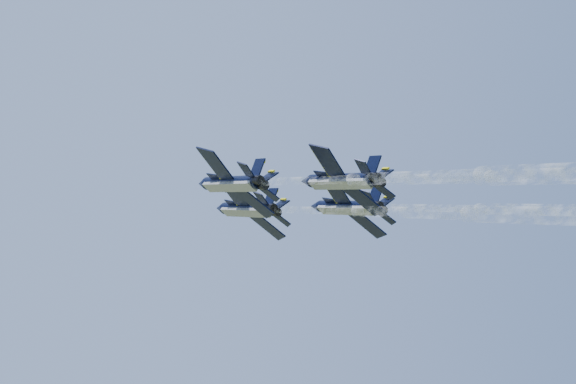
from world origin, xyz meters
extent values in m
cylinder|color=black|center=(-6.14, 5.46, 105.34)|extent=(7.17, 12.84, 2.31)
cone|color=black|center=(-9.16, 12.61, 105.34)|extent=(3.12, 3.24, 2.31)
ellipsoid|color=black|center=(-7.15, 8.65, 105.79)|extent=(2.06, 2.65, 1.21)
cube|color=gray|center=(-6.48, 5.32, 104.82)|extent=(5.87, 11.28, 1.20)
cube|color=black|center=(-8.40, 3.66, 107.17)|extent=(5.64, 5.47, 3.39)
cube|color=#F4EB0C|center=(-9.00, 5.21, 107.25)|extent=(3.73, 3.29, 3.32)
cube|color=black|center=(-3.38, 5.78, 103.36)|extent=(5.00, 3.52, 3.39)
cube|color=#F4EB0C|center=(-3.98, 7.34, 103.44)|extent=(4.65, 0.74, 3.32)
cube|color=black|center=(-5.29, -0.89, 106.52)|extent=(2.64, 2.63, 1.57)
cube|color=black|center=(-2.19, 0.42, 104.17)|extent=(2.19, 1.60, 1.57)
cube|color=black|center=(-3.91, 0.43, 106.94)|extent=(1.66, 2.33, 2.48)
cube|color=black|center=(-2.65, 0.96, 105.99)|extent=(2.79, 2.81, 1.66)
cylinder|color=black|center=(-3.85, -1.03, 105.52)|extent=(1.84, 1.66, 1.50)
cylinder|color=black|center=(-3.19, -0.75, 105.01)|extent=(1.84, 1.66, 1.50)
cylinder|color=black|center=(-10.59, -6.42, 105.34)|extent=(7.17, 12.84, 2.31)
cone|color=black|center=(-13.61, 0.72, 105.34)|extent=(3.12, 3.24, 2.31)
ellipsoid|color=black|center=(-11.60, -3.24, 105.79)|extent=(2.06, 2.65, 1.21)
cube|color=gray|center=(-10.93, -6.56, 104.82)|extent=(5.87, 11.28, 1.20)
cube|color=black|center=(-12.85, -8.22, 107.17)|extent=(5.64, 5.47, 3.39)
cube|color=#F4EB0C|center=(-13.44, -6.67, 107.25)|extent=(3.73, 3.29, 3.32)
cube|color=black|center=(-7.83, -6.10, 103.36)|extent=(5.00, 3.52, 3.39)
cube|color=#F4EB0C|center=(-8.42, -4.55, 103.44)|extent=(4.65, 0.74, 3.32)
cube|color=black|center=(-9.73, -12.78, 106.52)|extent=(2.64, 2.63, 1.57)
cube|color=black|center=(-6.63, -11.47, 104.17)|extent=(2.19, 1.60, 1.57)
cube|color=black|center=(-8.36, -11.45, 106.94)|extent=(1.66, 2.33, 2.48)
cube|color=black|center=(-7.10, -10.92, 105.99)|extent=(2.79, 2.81, 1.66)
cylinder|color=black|center=(-8.30, -12.91, 105.52)|extent=(1.84, 1.66, 1.50)
cylinder|color=black|center=(-7.64, -12.63, 105.01)|extent=(1.84, 1.66, 1.50)
cylinder|color=black|center=(6.67, 1.00, 105.34)|extent=(7.17, 12.84, 2.31)
cone|color=black|center=(3.66, 8.14, 105.34)|extent=(3.12, 3.24, 2.31)
ellipsoid|color=black|center=(5.66, 4.18, 105.79)|extent=(2.06, 2.65, 1.21)
cube|color=gray|center=(6.34, 0.86, 104.82)|extent=(5.87, 11.28, 1.20)
cube|color=black|center=(4.41, -0.80, 107.17)|extent=(5.64, 5.47, 3.39)
cube|color=#F4EB0C|center=(3.82, 0.75, 107.25)|extent=(3.73, 3.29, 3.32)
cube|color=black|center=(9.44, 1.32, 103.36)|extent=(5.00, 3.52, 3.39)
cube|color=#F4EB0C|center=(8.84, 2.87, 103.44)|extent=(4.65, 0.74, 3.32)
cube|color=black|center=(7.53, -5.35, 106.52)|extent=(2.64, 2.63, 1.57)
cube|color=black|center=(10.63, -4.04, 104.17)|extent=(2.19, 1.60, 1.57)
cube|color=black|center=(8.91, -4.03, 106.94)|extent=(1.66, 2.33, 2.48)
cube|color=black|center=(10.16, -3.50, 105.99)|extent=(2.79, 2.81, 1.66)
cylinder|color=black|center=(8.96, -5.49, 105.52)|extent=(1.84, 1.66, 1.50)
cylinder|color=black|center=(9.63, -5.21, 105.01)|extent=(1.84, 1.66, 1.50)
cylinder|color=black|center=(2.04, -10.81, 105.34)|extent=(7.17, 12.84, 2.31)
cone|color=black|center=(-0.98, -3.66, 105.34)|extent=(3.12, 3.24, 2.31)
ellipsoid|color=black|center=(1.03, -7.62, 105.79)|extent=(2.06, 2.65, 1.21)
cube|color=gray|center=(1.70, -10.95, 104.82)|extent=(5.87, 11.28, 1.20)
cube|color=black|center=(-0.22, -12.61, 107.17)|extent=(5.64, 5.47, 3.39)
cube|color=#F4EB0C|center=(-0.81, -11.06, 107.25)|extent=(3.73, 3.29, 3.32)
cube|color=black|center=(4.80, -10.49, 103.36)|extent=(5.00, 3.52, 3.39)
cube|color=#F4EB0C|center=(4.21, -8.94, 103.44)|extent=(4.65, 0.74, 3.32)
cube|color=black|center=(2.90, -17.16, 106.52)|extent=(2.64, 2.63, 1.57)
cube|color=black|center=(6.00, -15.85, 104.17)|extent=(2.19, 1.60, 1.57)
cube|color=black|center=(4.27, -15.84, 106.94)|extent=(1.66, 2.33, 2.48)
cube|color=black|center=(5.53, -15.31, 105.99)|extent=(2.79, 2.81, 1.66)
cylinder|color=black|center=(4.33, -17.30, 105.52)|extent=(1.84, 1.66, 1.50)
cylinder|color=black|center=(4.99, -17.02, 105.01)|extent=(1.84, 1.66, 1.50)
cylinder|color=white|center=(0.03, -9.16, 105.34)|extent=(8.38, 17.65, 1.23)
cylinder|color=white|center=(6.87, -25.36, 105.34)|extent=(8.81, 17.83, 1.69)
cylinder|color=white|center=(13.72, -41.57, 105.34)|extent=(9.31, 18.04, 2.23)
cylinder|color=white|center=(-4.41, -21.05, 105.34)|extent=(8.38, 17.65, 1.23)
cylinder|color=white|center=(2.43, -37.25, 105.34)|extent=(8.81, 17.83, 1.69)
cylinder|color=white|center=(12.85, -13.62, 105.34)|extent=(8.38, 17.65, 1.23)
cylinder|color=white|center=(19.69, -29.83, 105.34)|extent=(8.81, 17.83, 1.69)
cylinder|color=white|center=(8.22, -25.43, 105.34)|extent=(8.38, 17.65, 1.23)
camera|label=1|loc=(-29.57, -107.64, 75.43)|focal=55.00mm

